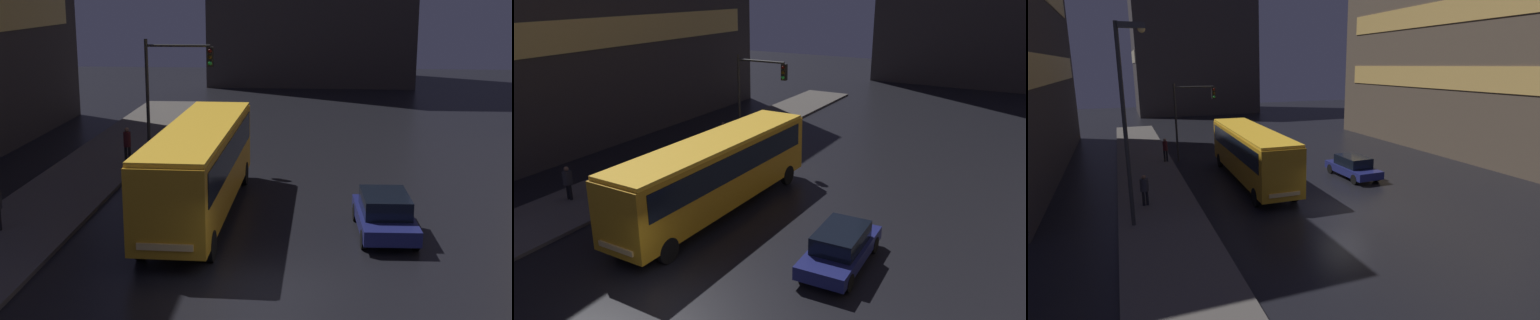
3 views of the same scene
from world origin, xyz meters
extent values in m
plane|color=black|center=(0.00, 0.00, 0.00)|extent=(120.00, 120.00, 0.00)
cube|color=#56514C|center=(-9.00, 10.00, 0.07)|extent=(4.00, 48.00, 0.15)
cube|color=#EAC66B|center=(-14.51, 14.95, 7.10)|extent=(0.24, 23.06, 1.80)
cube|color=orange|center=(-2.93, 6.70, 1.90)|extent=(2.72, 11.99, 2.70)
cube|color=black|center=(-2.93, 6.70, 2.50)|extent=(2.76, 11.04, 1.10)
cube|color=yellow|center=(-2.93, 6.70, 3.33)|extent=(2.67, 11.75, 0.16)
cube|color=#F4CC72|center=(-3.09, 0.72, 0.95)|extent=(1.69, 0.14, 0.20)
cylinder|color=black|center=(-1.95, 2.11, 0.50)|extent=(0.28, 1.01, 1.00)
cylinder|color=black|center=(-4.15, 2.17, 0.50)|extent=(0.28, 1.01, 1.00)
cylinder|color=black|center=(-1.70, 11.24, 0.50)|extent=(0.28, 1.01, 1.00)
cylinder|color=black|center=(-3.91, 11.30, 0.50)|extent=(0.28, 1.01, 1.00)
cube|color=navy|center=(3.68, 5.09, 0.55)|extent=(1.95, 4.41, 0.50)
cube|color=black|center=(3.68, 5.09, 1.12)|extent=(1.63, 2.44, 0.65)
cylinder|color=black|center=(4.56, 3.63, 0.32)|extent=(0.22, 0.65, 0.64)
cylinder|color=black|center=(2.88, 3.58, 0.32)|extent=(0.22, 0.65, 0.64)
cylinder|color=black|center=(4.48, 6.59, 0.32)|extent=(0.22, 0.65, 0.64)
cylinder|color=black|center=(2.80, 6.54, 0.32)|extent=(0.22, 0.65, 0.64)
cylinder|color=black|center=(-9.72, 4.11, 0.54)|extent=(0.14, 0.14, 0.78)
cylinder|color=black|center=(-9.54, 4.11, 0.54)|extent=(0.14, 0.14, 0.78)
cylinder|color=#333338|center=(-9.63, 4.11, 1.26)|extent=(0.61, 0.61, 0.65)
sphere|color=#8C664C|center=(-9.63, 4.11, 1.70)|extent=(0.22, 0.22, 0.22)
cylinder|color=black|center=(-7.60, 13.92, 0.58)|extent=(0.14, 0.14, 0.86)
cylinder|color=black|center=(-7.42, 13.92, 0.58)|extent=(0.14, 0.14, 0.86)
cylinder|color=#4C191E|center=(-7.51, 13.92, 1.36)|extent=(0.49, 0.49, 0.71)
sphere|color=#8C664C|center=(-7.51, 13.92, 1.83)|extent=(0.22, 0.22, 0.22)
cylinder|color=#2D2D2D|center=(-6.54, 14.29, 3.02)|extent=(0.16, 0.16, 6.04)
cylinder|color=#2D2D2D|center=(-5.03, 14.29, 5.74)|extent=(3.01, 0.12, 0.12)
cube|color=black|center=(-3.53, 14.29, 5.24)|extent=(0.30, 0.24, 0.90)
sphere|color=#390706|center=(-3.53, 14.15, 5.52)|extent=(0.18, 0.18, 0.18)
sphere|color=#3B2B07|center=(-3.53, 14.15, 5.24)|extent=(0.18, 0.18, 0.18)
sphere|color=green|center=(-3.53, 14.15, 4.96)|extent=(0.18, 0.18, 0.18)
camera|label=1|loc=(0.97, -18.54, 8.16)|focal=50.00mm
camera|label=2|loc=(9.32, -10.26, 9.68)|focal=35.00mm
camera|label=3|loc=(-10.47, -17.13, 7.34)|focal=28.00mm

